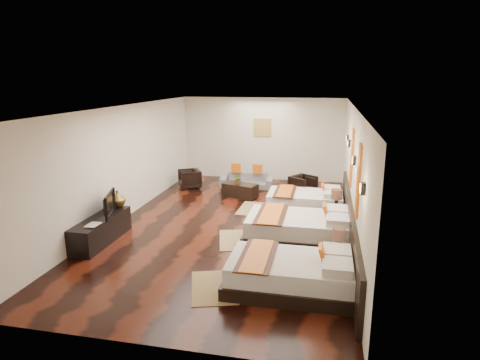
% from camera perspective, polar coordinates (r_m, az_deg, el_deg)
% --- Properties ---
extents(floor, '(5.50, 9.50, 0.01)m').
position_cam_1_polar(floor, '(10.05, -1.18, -6.15)').
color(floor, black).
rests_on(floor, ground).
extents(ceiling, '(5.50, 9.50, 0.01)m').
position_cam_1_polar(ceiling, '(9.46, -1.27, 9.99)').
color(ceiling, white).
rests_on(ceiling, floor).
extents(back_wall, '(5.50, 0.01, 2.80)m').
position_cam_1_polar(back_wall, '(14.25, 3.10, 5.67)').
color(back_wall, silver).
rests_on(back_wall, floor).
extents(left_wall, '(0.01, 9.50, 2.80)m').
position_cam_1_polar(left_wall, '(10.61, -15.86, 2.26)').
color(left_wall, silver).
rests_on(left_wall, floor).
extents(right_wall, '(0.01, 9.50, 2.80)m').
position_cam_1_polar(right_wall, '(9.44, 15.27, 0.88)').
color(right_wall, silver).
rests_on(right_wall, floor).
extents(headboard_panel, '(0.08, 6.60, 0.90)m').
position_cam_1_polar(headboard_panel, '(8.93, 14.89, -6.20)').
color(headboard_panel, black).
rests_on(headboard_panel, floor).
extents(bed_near, '(2.15, 1.35, 0.82)m').
position_cam_1_polar(bed_near, '(7.11, 7.22, -12.68)').
color(bed_near, black).
rests_on(bed_near, floor).
extents(bed_mid, '(2.32, 1.46, 0.88)m').
position_cam_1_polar(bed_mid, '(9.03, 8.37, -6.63)').
color(bed_mid, black).
rests_on(bed_mid, floor).
extents(bed_far, '(2.02, 1.27, 0.77)m').
position_cam_1_polar(bed_far, '(11.09, 9.06, -2.94)').
color(bed_far, black).
rests_on(bed_far, floor).
extents(nightstand_a, '(0.43, 0.43, 0.85)m').
position_cam_1_polar(nightstand_a, '(7.79, 13.28, -10.33)').
color(nightstand_a, black).
rests_on(nightstand_a, floor).
extents(nightstand_b, '(0.47, 0.47, 0.93)m').
position_cam_1_polar(nightstand_b, '(10.01, 13.04, -4.63)').
color(nightstand_b, black).
rests_on(nightstand_b, floor).
extents(jute_mat_near, '(1.08, 1.37, 0.01)m').
position_cam_1_polar(jute_mat_near, '(7.24, -3.60, -14.53)').
color(jute_mat_near, '#967B4C').
rests_on(jute_mat_near, floor).
extents(jute_mat_mid, '(1.03, 1.35, 0.01)m').
position_cam_1_polar(jute_mat_mid, '(9.12, -0.44, -8.25)').
color(jute_mat_mid, '#967B4C').
rests_on(jute_mat_mid, floor).
extents(jute_mat_far, '(0.79, 1.23, 0.01)m').
position_cam_1_polar(jute_mat_far, '(11.21, 1.86, -3.96)').
color(jute_mat_far, '#967B4C').
rests_on(jute_mat_far, floor).
extents(tv_console, '(0.50, 1.80, 0.55)m').
position_cam_1_polar(tv_console, '(9.43, -18.59, -6.52)').
color(tv_console, black).
rests_on(tv_console, floor).
extents(tv, '(0.37, 0.88, 0.51)m').
position_cam_1_polar(tv, '(9.39, -18.01, -3.15)').
color(tv, black).
rests_on(tv, tv_console).
extents(book, '(0.23, 0.31, 0.03)m').
position_cam_1_polar(book, '(8.95, -20.27, -5.79)').
color(book, black).
rests_on(book, tv_console).
extents(figurine, '(0.39, 0.39, 0.38)m').
position_cam_1_polar(figurine, '(9.93, -16.56, -2.50)').
color(figurine, brown).
rests_on(figurine, tv_console).
extents(sofa, '(1.71, 0.76, 0.49)m').
position_cam_1_polar(sofa, '(13.25, 0.94, -0.04)').
color(sofa, slate).
rests_on(sofa, floor).
extents(armchair_left, '(0.90, 0.89, 0.60)m').
position_cam_1_polar(armchair_left, '(13.31, -6.97, 0.16)').
color(armchair_left, black).
rests_on(armchair_left, floor).
extents(armchair_right, '(0.92, 0.92, 0.61)m').
position_cam_1_polar(armchair_right, '(12.51, 8.68, -0.77)').
color(armchair_right, black).
rests_on(armchair_right, floor).
extents(coffee_table, '(1.10, 0.78, 0.40)m').
position_cam_1_polar(coffee_table, '(12.27, 0.01, -1.41)').
color(coffee_table, black).
rests_on(coffee_table, floor).
extents(table_plant, '(0.28, 0.24, 0.30)m').
position_cam_1_polar(table_plant, '(12.20, -0.23, 0.19)').
color(table_plant, '#326120').
rests_on(table_plant, coffee_table).
extents(orange_panel_a, '(0.04, 0.40, 1.30)m').
position_cam_1_polar(orange_panel_a, '(7.52, 16.02, -0.10)').
color(orange_panel_a, '#D86014').
rests_on(orange_panel_a, right_wall).
extents(orange_panel_b, '(0.04, 0.40, 1.30)m').
position_cam_1_polar(orange_panel_b, '(9.67, 15.17, 3.01)').
color(orange_panel_b, '#D86014').
rests_on(orange_panel_b, right_wall).
extents(sconce_near, '(0.07, 0.12, 0.18)m').
position_cam_1_polar(sconce_near, '(6.42, 16.52, -1.14)').
color(sconce_near, black).
rests_on(sconce_near, right_wall).
extents(sconce_mid, '(0.07, 0.12, 0.18)m').
position_cam_1_polar(sconce_mid, '(8.56, 15.44, 2.64)').
color(sconce_mid, black).
rests_on(sconce_mid, right_wall).
extents(sconce_far, '(0.07, 0.12, 0.18)m').
position_cam_1_polar(sconce_far, '(10.73, 14.79, 4.90)').
color(sconce_far, black).
rests_on(sconce_far, right_wall).
extents(sconce_lounge, '(0.07, 0.12, 0.18)m').
position_cam_1_polar(sconce_lounge, '(11.62, 14.59, 5.58)').
color(sconce_lounge, black).
rests_on(sconce_lounge, right_wall).
extents(gold_artwork, '(0.60, 0.04, 0.60)m').
position_cam_1_polar(gold_artwork, '(14.18, 3.11, 7.26)').
color(gold_artwork, '#AD873F').
rests_on(gold_artwork, back_wall).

